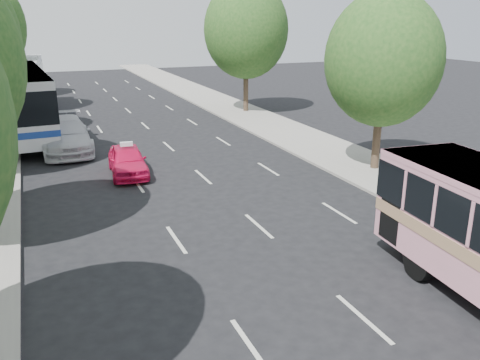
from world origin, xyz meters
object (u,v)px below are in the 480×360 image
pink_taxi (128,160)px  tour_coach_front (19,97)px  tour_coach_rear (20,83)px  white_pickup (66,135)px

pink_taxi → tour_coach_front: (-4.30, 9.87, 1.69)m
pink_taxi → tour_coach_rear: bearing=108.3°
pink_taxi → white_pickup: white_pickup is taller
tour_coach_front → tour_coach_rear: tour_coach_front is taller
white_pickup → tour_coach_front: tour_coach_front is taller
pink_taxi → tour_coach_rear: size_ratio=0.30×
pink_taxi → white_pickup: (-2.22, 5.45, 0.21)m
tour_coach_front → pink_taxi: bearing=-69.7°
pink_taxi → tour_coach_front: bearing=117.9°
white_pickup → tour_coach_front: 5.10m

